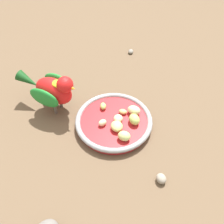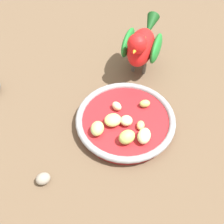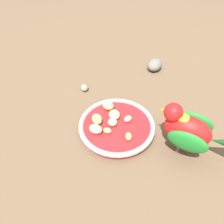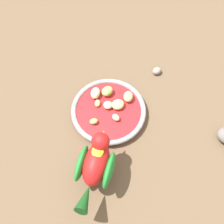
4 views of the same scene
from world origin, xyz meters
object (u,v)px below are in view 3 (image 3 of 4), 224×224
apple_piece_3 (107,130)px  apple_piece_0 (128,119)px  feeding_bowl (117,126)px  apple_piece_2 (113,122)px  rock_large (155,65)px  apple_piece_5 (129,136)px  parrot (189,130)px  apple_piece_4 (108,106)px  apple_piece_6 (97,119)px  apple_piece_7 (96,129)px  apple_piece_1 (114,115)px  pebble_1 (84,88)px

apple_piece_3 → apple_piece_0: bearing=-80.3°
feeding_bowl → apple_piece_2: (0.01, 0.01, 0.02)m
apple_piece_0 → rock_large: bearing=-47.9°
apple_piece_5 → rock_large: bearing=-44.6°
parrot → apple_piece_4: bearing=-6.4°
rock_large → apple_piece_2: bearing=126.3°
apple_piece_4 → apple_piece_6: (-0.04, 0.05, 0.00)m
apple_piece_4 → parrot: (-0.21, -0.12, 0.05)m
apple_piece_7 → rock_large: size_ratio=0.50×
feeding_bowl → apple_piece_2: 0.02m
feeding_bowl → apple_piece_4: bearing=-4.3°
apple_piece_1 → apple_piece_7: bearing=112.0°
rock_large → apple_piece_5: bearing=135.4°
apple_piece_2 → apple_piece_3: (-0.02, 0.03, -0.00)m
parrot → apple_piece_0: bearing=-3.0°
apple_piece_7 → pebble_1: bearing=-11.6°
apple_piece_5 → pebble_1: apple_piece_5 is taller
apple_piece_5 → apple_piece_6: size_ratio=0.66×
apple_piece_5 → apple_piece_7: apple_piece_7 is taller
apple_piece_3 → rock_large: bearing=-53.6°
apple_piece_3 → pebble_1: bearing=-3.7°
apple_piece_2 → pebble_1: apple_piece_2 is taller
parrot → pebble_1: size_ratio=6.25×
apple_piece_5 → apple_piece_7: 0.09m
apple_piece_0 → apple_piece_7: 0.10m
apple_piece_1 → apple_piece_5: 0.09m
pebble_1 → apple_piece_2: bearing=-177.0°
apple_piece_3 → apple_piece_6: apple_piece_6 is taller
apple_piece_7 → apple_piece_4: bearing=-45.5°
feeding_bowl → apple_piece_4: 0.07m
parrot → rock_large: (0.37, -0.16, -0.06)m
apple_piece_2 → pebble_1: 0.21m
apple_piece_4 → apple_piece_7: bearing=134.5°
apple_piece_1 → apple_piece_7: (-0.03, 0.07, 0.00)m
apple_piece_2 → apple_piece_6: 0.05m
rock_large → pebble_1: bearing=91.0°
apple_piece_6 → parrot: 0.26m
apple_piece_1 → apple_piece_7: 0.08m
apple_piece_0 → apple_piece_6: (0.03, 0.09, 0.01)m
feeding_bowl → apple_piece_7: 0.07m
apple_piece_1 → parrot: 0.22m
apple_piece_4 → pebble_1: bearing=10.7°
rock_large → feeding_bowl: bearing=128.1°
pebble_1 → parrot: bearing=-157.2°
apple_piece_3 → apple_piece_7: (0.01, 0.03, 0.01)m
apple_piece_6 → apple_piece_7: size_ratio=0.96×
feeding_bowl → pebble_1: size_ratio=7.72×
apple_piece_0 → apple_piece_4: size_ratio=0.69×
apple_piece_6 → apple_piece_1: bearing=-92.6°
apple_piece_5 → parrot: (-0.08, -0.12, 0.05)m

